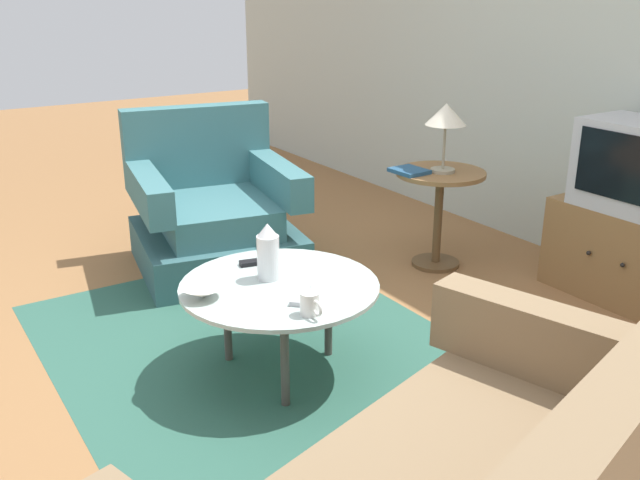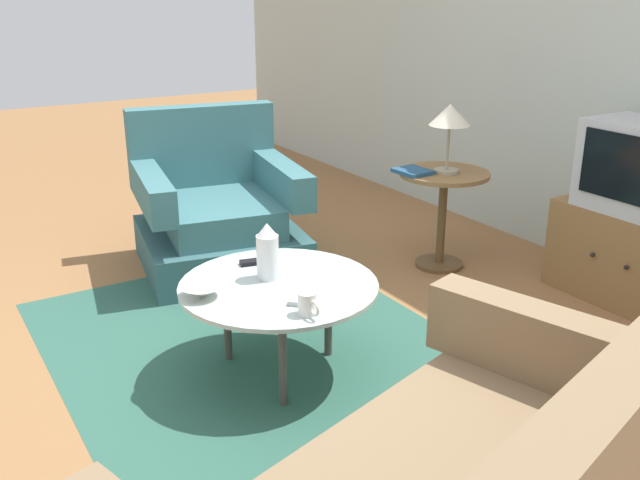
{
  "view_description": "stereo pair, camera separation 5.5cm",
  "coord_description": "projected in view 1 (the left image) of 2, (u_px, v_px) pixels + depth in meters",
  "views": [
    {
      "loc": [
        2.45,
        -1.34,
        1.61
      ],
      "look_at": [
        0.0,
        0.25,
        0.55
      ],
      "focal_mm": 39.48,
      "sensor_mm": 36.0,
      "label": 1
    },
    {
      "loc": [
        2.48,
        -1.29,
        1.61
      ],
      "look_at": [
        0.0,
        0.25,
        0.55
      ],
      "focal_mm": 39.48,
      "sensor_mm": 36.0,
      "label": 2
    }
  ],
  "objects": [
    {
      "name": "ground_plane",
      "position": [
        274.0,
        364.0,
        3.17
      ],
      "size": [
        16.0,
        16.0,
        0.0
      ],
      "primitive_type": "plane",
      "color": "olive"
    },
    {
      "name": "back_wall",
      "position": [
        629.0,
        35.0,
        3.87
      ],
      "size": [
        9.0,
        0.12,
        2.7
      ],
      "primitive_type": "cube",
      "color": "#B2BCB2",
      "rests_on": "ground"
    },
    {
      "name": "area_rug",
      "position": [
        280.0,
        371.0,
        3.11
      ],
      "size": [
        2.68,
        1.76,
        0.0
      ],
      "primitive_type": "cube",
      "color": "#2D5B4C",
      "rests_on": "ground"
    },
    {
      "name": "armchair",
      "position": [
        213.0,
        216.0,
        4.22
      ],
      "size": [
        1.05,
        1.05,
        0.92
      ],
      "rotation": [
        0.0,
        0.0,
        -1.75
      ],
      "color": "#325C60",
      "rests_on": "ground"
    },
    {
      "name": "coffee_table",
      "position": [
        279.0,
        291.0,
        2.98
      ],
      "size": [
        0.85,
        0.85,
        0.42
      ],
      "color": "#B2C6C1",
      "rests_on": "ground"
    },
    {
      "name": "side_table",
      "position": [
        439.0,
        198.0,
        4.15
      ],
      "size": [
        0.52,
        0.52,
        0.59
      ],
      "color": "olive",
      "rests_on": "ground"
    },
    {
      "name": "tv_stand",
      "position": [
        631.0,
        255.0,
        3.76
      ],
      "size": [
        0.85,
        0.45,
        0.5
      ],
      "color": "olive",
      "rests_on": "ground"
    },
    {
      "name": "table_lamp",
      "position": [
        446.0,
        118.0,
        3.97
      ],
      "size": [
        0.23,
        0.23,
        0.4
      ],
      "color": "#9E937A",
      "rests_on": "side_table"
    },
    {
      "name": "vase",
      "position": [
        268.0,
        252.0,
        2.99
      ],
      "size": [
        0.1,
        0.1,
        0.25
      ],
      "color": "white",
      "rests_on": "coffee_table"
    },
    {
      "name": "mug",
      "position": [
        310.0,
        304.0,
        2.68
      ],
      "size": [
        0.12,
        0.07,
        0.09
      ],
      "color": "white",
      "rests_on": "coffee_table"
    },
    {
      "name": "bowl",
      "position": [
        203.0,
        292.0,
        2.84
      ],
      "size": [
        0.17,
        0.17,
        0.05
      ],
      "color": "silver",
      "rests_on": "coffee_table"
    },
    {
      "name": "tv_remote_dark",
      "position": [
        258.0,
        262.0,
        3.18
      ],
      "size": [
        0.08,
        0.17,
        0.02
      ],
      "rotation": [
        0.0,
        0.0,
        4.49
      ],
      "color": "black",
      "rests_on": "coffee_table"
    },
    {
      "name": "tv_remote_silver",
      "position": [
        301.0,
        296.0,
        2.84
      ],
      "size": [
        0.16,
        0.16,
        0.02
      ],
      "rotation": [
        0.0,
        0.0,
        5.5
      ],
      "color": "#B2B2B7",
      "rests_on": "coffee_table"
    },
    {
      "name": "book",
      "position": [
        409.0,
        171.0,
        4.05
      ],
      "size": [
        0.21,
        0.18,
        0.02
      ],
      "rotation": [
        0.0,
        0.0,
        0.05
      ],
      "color": "navy",
      "rests_on": "side_table"
    }
  ]
}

